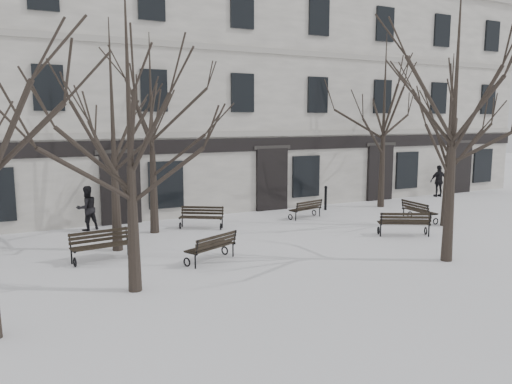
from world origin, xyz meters
TOP-DOWN VIEW (x-y plane):
  - ground at (0.00, 0.00)m, footprint 100.00×100.00m
  - building at (0.00, 12.96)m, footprint 40.40×10.20m
  - tree_1 at (-4.95, -0.37)m, footprint 5.20×5.20m
  - tree_2 at (4.09, -1.97)m, footprint 5.74×5.74m
  - tree_3 at (8.00, 1.67)m, footprint 4.72×4.72m
  - tree_4 at (-4.52, 3.79)m, footprint 5.14×5.14m
  - tree_5 at (-2.74, 5.76)m, footprint 5.13×5.13m
  - tree_6 at (8.68, 6.27)m, footprint 5.76×5.76m
  - bench_0 at (-5.20, 2.78)m, footprint 1.87×0.87m
  - bench_1 at (-2.28, 1.13)m, footprint 1.81×1.27m
  - bench_2 at (5.24, 1.05)m, footprint 1.90×1.46m
  - bench_3 at (-0.88, 5.68)m, footprint 1.73×1.41m
  - bench_4 at (3.85, 5.47)m, footprint 1.67×0.95m
  - bench_5 at (7.70, 2.82)m, footprint 0.77×1.74m
  - bollard_a at (-3.37, 7.19)m, footprint 0.14×0.14m
  - bollard_b at (5.76, 6.77)m, footprint 0.15×0.15m
  - pedestrian_b at (-4.92, 7.35)m, footprint 1.01×0.89m
  - pedestrian_c at (13.69, 7.32)m, footprint 1.10×0.69m

SIDE VIEW (x-z plane):
  - ground at x=0.00m, z-range 0.00..0.00m
  - pedestrian_b at x=-4.92m, z-range -0.86..0.86m
  - pedestrian_c at x=13.69m, z-range -0.87..0.87m
  - bench_4 at x=3.85m, z-range 0.03..0.83m
  - bench_5 at x=7.70m, z-range 0.04..0.89m
  - bench_3 at x=-0.88m, z-range 0.04..0.89m
  - bench_1 at x=-2.28m, z-range 0.04..0.91m
  - bench_0 at x=-5.20m, z-range 0.04..0.95m
  - bench_2 at x=5.24m, z-range 0.04..0.96m
  - bollard_a at x=-3.37m, z-range 0.04..1.15m
  - bollard_b at x=5.76m, z-range 0.04..1.19m
  - tree_3 at x=8.00m, z-range 0.84..7.58m
  - tree_5 at x=-2.74m, z-range 0.92..8.24m
  - tree_4 at x=-4.52m, z-range 0.92..8.26m
  - tree_1 at x=-4.95m, z-range 0.93..8.36m
  - tree_2 at x=4.09m, z-range 1.03..9.22m
  - tree_6 at x=8.68m, z-range 1.03..9.26m
  - building at x=0.00m, z-range -0.18..11.22m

